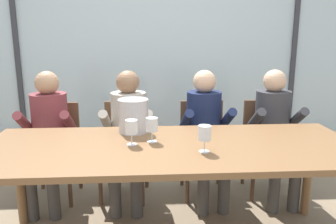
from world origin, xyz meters
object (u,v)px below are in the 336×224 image
at_px(person_charcoal_jacket, 275,126).
at_px(dining_table, 171,155).
at_px(person_beige_jumper, 128,128).
at_px(ice_bucket_primary, 133,115).
at_px(chair_left_of_center, 125,141).
at_px(person_navy_polo, 206,127).
at_px(chair_right_of_center, 266,139).
at_px(person_maroon_top, 48,130).
at_px(chair_near_curtain, 55,143).
at_px(wine_glass_by_left_taster, 131,127).
at_px(wine_glass_center_pour, 152,126).
at_px(wine_glass_near_bucket, 205,134).
at_px(chair_center, 203,140).

bearing_deg(person_charcoal_jacket, dining_table, -142.47).
relative_size(person_beige_jumper, ice_bucket_primary, 4.64).
xyz_separation_m(person_charcoal_jacket, ice_bucket_primary, (-1.28, -0.43, 0.22)).
bearing_deg(chair_left_of_center, person_navy_polo, -5.89).
height_order(person_navy_polo, person_charcoal_jacket, same).
relative_size(chair_right_of_center, person_maroon_top, 0.73).
distance_m(chair_near_curtain, wine_glass_by_left_taster, 1.25).
relative_size(person_charcoal_jacket, wine_glass_center_pour, 6.90).
relative_size(wine_glass_by_left_taster, wine_glass_near_bucket, 1.00).
bearing_deg(wine_glass_center_pour, person_beige_jumper, 106.61).
xyz_separation_m(chair_left_of_center, ice_bucket_primary, (0.11, -0.58, 0.40)).
height_order(chair_right_of_center, wine_glass_by_left_taster, wine_glass_by_left_taster).
bearing_deg(chair_center, wine_glass_near_bucket, -100.87).
bearing_deg(chair_center, person_navy_polo, -93.93).
bearing_deg(chair_left_of_center, chair_right_of_center, 5.54).
relative_size(chair_center, wine_glass_by_left_taster, 5.07).
xyz_separation_m(wine_glass_by_left_taster, wine_glass_near_bucket, (0.47, -0.17, -0.00)).
bearing_deg(chair_right_of_center, chair_left_of_center, -177.38).
distance_m(dining_table, ice_bucket_primary, 0.47).
height_order(chair_left_of_center, wine_glass_by_left_taster, wine_glass_by_left_taster).
bearing_deg(wine_glass_near_bucket, chair_right_of_center, 52.82).
xyz_separation_m(dining_table, person_beige_jumper, (-0.33, 0.76, -0.02)).
relative_size(person_maroon_top, wine_glass_near_bucket, 6.90).
bearing_deg(person_charcoal_jacket, wine_glass_center_pour, -148.45).
xyz_separation_m(chair_right_of_center, person_charcoal_jacket, (0.01, -0.15, 0.17)).
relative_size(dining_table, wine_glass_near_bucket, 14.80).
height_order(chair_center, person_beige_jumper, person_beige_jumper).
relative_size(chair_left_of_center, wine_glass_center_pour, 5.07).
bearing_deg(chair_near_curtain, chair_center, 2.36).
distance_m(person_beige_jumper, ice_bucket_primary, 0.49).
height_order(chair_center, person_maroon_top, person_maroon_top).
height_order(chair_left_of_center, wine_glass_near_bucket, wine_glass_near_bucket).
bearing_deg(chair_right_of_center, wine_glass_center_pour, -140.79).
relative_size(chair_center, person_maroon_top, 0.73).
distance_m(person_beige_jumper, wine_glass_center_pour, 0.75).
bearing_deg(wine_glass_center_pour, dining_table, -30.74).
xyz_separation_m(chair_near_curtain, wine_glass_center_pour, (0.91, -0.85, 0.38)).
height_order(chair_left_of_center, chair_center, same).
distance_m(chair_left_of_center, chair_center, 0.75).
distance_m(person_navy_polo, ice_bucket_primary, 0.80).
bearing_deg(wine_glass_by_left_taster, ice_bucket_primary, 89.73).
height_order(person_maroon_top, person_beige_jumper, same).
relative_size(person_maroon_top, person_navy_polo, 1.00).
bearing_deg(wine_glass_center_pour, wine_glass_by_left_taster, -158.92).
xyz_separation_m(chair_right_of_center, ice_bucket_primary, (-1.27, -0.58, 0.40)).
relative_size(chair_center, person_charcoal_jacket, 0.73).
height_order(person_charcoal_jacket, wine_glass_by_left_taster, person_charcoal_jacket).
relative_size(chair_right_of_center, person_charcoal_jacket, 0.73).
relative_size(chair_near_curtain, ice_bucket_primary, 3.41).
relative_size(person_beige_jumper, wine_glass_near_bucket, 6.90).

